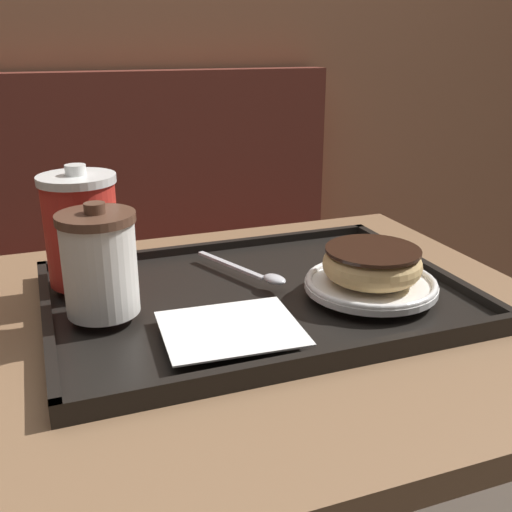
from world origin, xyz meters
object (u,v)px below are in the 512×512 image
(coffee_cup_rear, at_px, (82,229))
(spoon, at_px, (260,274))
(coffee_cup_front, at_px, (100,263))
(donut_chocolate_glazed, at_px, (372,263))

(coffee_cup_rear, relative_size, spoon, 0.94)
(coffee_cup_front, distance_m, coffee_cup_rear, 0.10)
(donut_chocolate_glazed, bearing_deg, coffee_cup_rear, 155.67)
(coffee_cup_rear, bearing_deg, coffee_cup_front, -84.55)
(coffee_cup_rear, relative_size, donut_chocolate_glazed, 1.24)
(coffee_cup_front, relative_size, spoon, 0.80)
(donut_chocolate_glazed, distance_m, spoon, 0.15)
(coffee_cup_front, bearing_deg, coffee_cup_rear, 95.45)
(coffee_cup_front, xyz_separation_m, spoon, (0.21, 0.04, -0.06))
(donut_chocolate_glazed, height_order, spoon, donut_chocolate_glazed)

